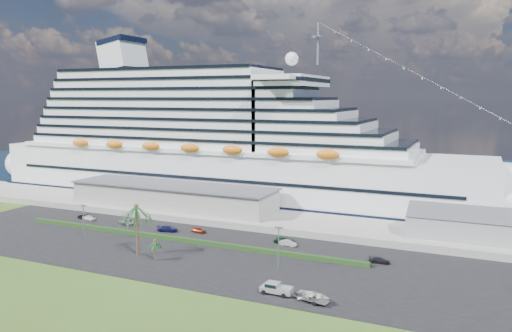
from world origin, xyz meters
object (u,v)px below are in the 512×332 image
at_px(parked_car_3, 168,229).
at_px(pickup_truck, 276,288).
at_px(cruise_ship, 222,147).
at_px(boat_trailer, 314,296).

height_order(parked_car_3, pickup_truck, pickup_truck).
bearing_deg(cruise_ship, parked_car_3, -80.60).
height_order(cruise_ship, pickup_truck, cruise_ship).
xyz_separation_m(parked_car_3, pickup_truck, (38.69, -25.48, 0.35)).
relative_size(parked_car_3, pickup_truck, 0.89).
xyz_separation_m(pickup_truck, boat_trailer, (6.86, -0.91, 0.13)).
relative_size(cruise_ship, parked_car_3, 38.11).
distance_m(cruise_ship, pickup_truck, 83.17).
xyz_separation_m(parked_car_3, boat_trailer, (45.55, -26.40, 0.48)).
bearing_deg(pickup_truck, boat_trailer, -7.59).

